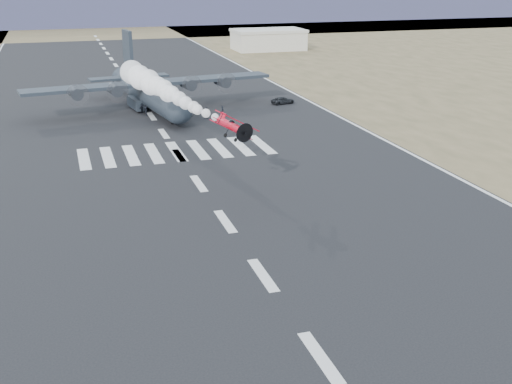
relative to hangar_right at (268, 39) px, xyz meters
name	(u,v)px	position (x,y,z in m)	size (l,w,h in m)	color
ground	(321,357)	(-46.00, -150.00, -3.01)	(500.00, 500.00, 0.00)	black
scrub_far	(91,29)	(-46.00, 80.00, -3.01)	(500.00, 80.00, 0.00)	brown
runway_markings	(164,134)	(-46.00, -90.00, -3.00)	(60.00, 260.00, 0.01)	silver
ridge_seg_d	(85,7)	(-46.00, 110.00, 3.49)	(150.00, 50.00, 13.00)	#858AA9
ridge_seg_e	(232,2)	(19.00, 110.00, 4.49)	(150.00, 50.00, 15.00)	#858AA9
ridge_seg_g	(478,0)	(149.00, 110.00, 3.49)	(150.00, 50.00, 13.00)	#858AA9
hangar_right	(268,39)	(0.00, 0.00, 0.00)	(20.50, 12.50, 5.90)	beige
aerobatic_biplane	(232,126)	(-43.45, -119.63, 4.83)	(5.08, 5.20, 3.89)	red
smoke_trail	(148,82)	(-48.06, -91.68, 5.09)	(7.46, 34.60, 3.57)	white
transport_aircraft	(148,90)	(-45.53, -71.77, 0.17)	(42.66, 34.99, 12.32)	black
support_vehicle	(283,100)	(-21.90, -74.73, -2.41)	(1.99, 4.32, 1.20)	black
crew_a	(186,105)	(-39.59, -74.78, -2.07)	(0.68, 0.56, 1.87)	black
crew_b	(161,109)	(-44.08, -76.43, -2.18)	(0.81, 0.50, 1.67)	black
crew_c	(146,111)	(-46.78, -77.14, -2.22)	(1.02, 0.47, 1.58)	black
crew_d	(191,111)	(-39.80, -79.88, -2.07)	(1.10, 0.56, 1.88)	black
crew_e	(183,112)	(-41.02, -79.42, -2.22)	(0.77, 0.47, 1.58)	black
crew_f	(142,108)	(-47.14, -75.11, -2.15)	(1.59, 0.52, 1.72)	black
crew_g	(222,111)	(-34.65, -80.78, -2.20)	(0.59, 0.48, 1.61)	black
crew_h	(207,113)	(-37.61, -82.09, -2.10)	(0.89, 0.55, 1.82)	black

